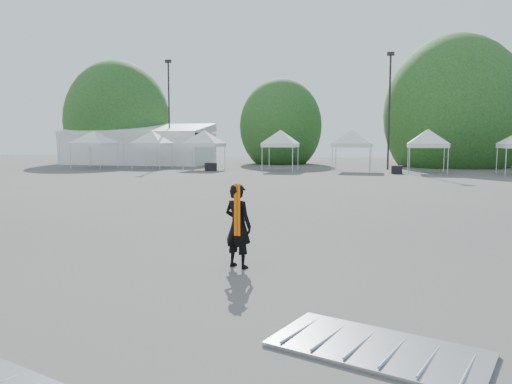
# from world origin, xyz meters

# --- Properties ---
(ground) EXTENTS (120.00, 120.00, 0.00)m
(ground) POSITION_xyz_m (0.00, 0.00, 0.00)
(ground) COLOR #474442
(ground) RESTS_ON ground
(marquee) EXTENTS (15.00, 6.25, 4.23)m
(marquee) POSITION_xyz_m (-22.00, 35.00, 1.97)
(marquee) COLOR white
(marquee) RESTS_ON ground
(light_pole_west) EXTENTS (0.60, 0.25, 10.30)m
(light_pole_west) POSITION_xyz_m (-18.00, 34.00, 5.77)
(light_pole_west) COLOR black
(light_pole_west) RESTS_ON ground
(light_pole_east) EXTENTS (0.60, 0.25, 9.80)m
(light_pole_east) POSITION_xyz_m (3.00, 32.00, 5.52)
(light_pole_east) COLOR black
(light_pole_east) RESTS_ON ground
(tree_far_w) EXTENTS (4.80, 4.80, 7.30)m
(tree_far_w) POSITION_xyz_m (-26.00, 38.00, 4.54)
(tree_far_w) COLOR #382314
(tree_far_w) RESTS_ON ground
(tree_mid_w) EXTENTS (4.16, 4.16, 6.33)m
(tree_mid_w) POSITION_xyz_m (-8.00, 40.00, 3.93)
(tree_mid_w) COLOR #382314
(tree_mid_w) RESTS_ON ground
(tree_mid_e) EXTENTS (5.12, 5.12, 7.79)m
(tree_mid_e) POSITION_xyz_m (9.00, 39.00, 4.84)
(tree_mid_e) COLOR #382314
(tree_mid_e) RESTS_ON ground
(tent_a) EXTENTS (4.37, 4.37, 3.88)m
(tent_a) POSITION_xyz_m (-22.25, 27.39, 3.06)
(tent_a) COLOR silver
(tent_a) RESTS_ON ground
(tent_b) EXTENTS (4.00, 4.00, 3.88)m
(tent_b) POSITION_xyz_m (-17.33, 28.80, 3.06)
(tent_b) COLOR silver
(tent_b) RESTS_ON ground
(tent_c) EXTENTS (4.16, 4.16, 3.88)m
(tent_c) POSITION_xyz_m (-12.11, 28.05, 3.06)
(tent_c) COLOR silver
(tent_c) RESTS_ON ground
(tent_d) EXTENTS (3.77, 3.77, 3.88)m
(tent_d) POSITION_xyz_m (-5.49, 27.96, 3.06)
(tent_d) COLOR silver
(tent_d) RESTS_ON ground
(tent_e) EXTENTS (4.33, 4.33, 3.88)m
(tent_e) POSITION_xyz_m (0.20, 28.77, 3.06)
(tent_e) COLOR silver
(tent_e) RESTS_ON ground
(tent_f) EXTENTS (4.11, 4.11, 3.88)m
(tent_f) POSITION_xyz_m (5.89, 28.24, 3.06)
(tent_f) COLOR silver
(tent_f) RESTS_ON ground
(man) EXTENTS (0.72, 0.60, 1.68)m
(man) POSITION_xyz_m (0.08, -2.59, 0.84)
(man) COLOR black
(man) RESTS_ON ground
(barrier_mid) EXTENTS (2.77, 1.97, 0.08)m
(barrier_mid) POSITION_xyz_m (2.84, -5.97, 0.04)
(barrier_mid) COLOR #9C9EA3
(barrier_mid) RESTS_ON ground
(crate_west) EXTENTS (0.85, 0.67, 0.65)m
(crate_west) POSITION_xyz_m (-10.89, 26.22, 0.33)
(crate_west) COLOR black
(crate_west) RESTS_ON ground
(crate_mid) EXTENTS (0.82, 0.65, 0.62)m
(crate_mid) POSITION_xyz_m (3.65, 26.56, 0.31)
(crate_mid) COLOR black
(crate_mid) RESTS_ON ground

